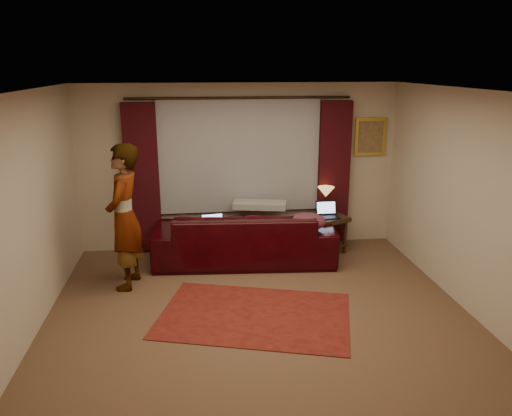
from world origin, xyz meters
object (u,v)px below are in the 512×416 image
at_px(laptop_sofa, 214,224).
at_px(laptop_table, 328,210).
at_px(sofa, 244,227).
at_px(person, 124,217).
at_px(end_table, 328,234).
at_px(tiffany_lamp, 326,200).

height_order(laptop_sofa, laptop_table, laptop_table).
bearing_deg(sofa, laptop_sofa, 26.83).
bearing_deg(laptop_table, person, -165.26).
height_order(end_table, laptop_table, laptop_table).
bearing_deg(sofa, person, 26.91).
distance_m(laptop_sofa, laptop_table, 1.80).
xyz_separation_m(sofa, tiffany_lamp, (1.33, 0.39, 0.26)).
height_order(sofa, end_table, sofa).
distance_m(sofa, end_table, 1.39).
distance_m(laptop_table, person, 3.06).
bearing_deg(sofa, laptop_table, -169.37).
xyz_separation_m(laptop_sofa, person, (-1.17, -0.49, 0.30)).
distance_m(tiffany_lamp, laptop_table, 0.26).
xyz_separation_m(tiffany_lamp, person, (-2.96, -1.07, 0.16)).
relative_size(tiffany_lamp, laptop_table, 1.19).
height_order(sofa, laptop_sofa, sofa).
relative_size(laptop_table, person, 0.19).
xyz_separation_m(laptop_sofa, end_table, (1.80, 0.42, -0.37)).
height_order(sofa, person, person).
relative_size(end_table, person, 0.31).
bearing_deg(person, sofa, 121.21).
bearing_deg(laptop_sofa, laptop_table, 2.57).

